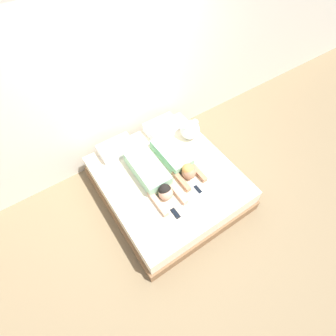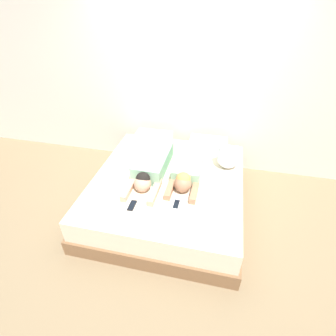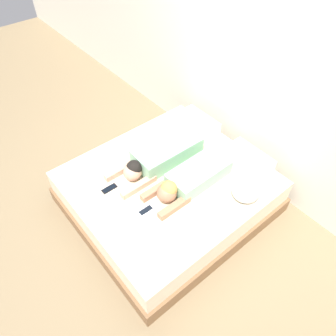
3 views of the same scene
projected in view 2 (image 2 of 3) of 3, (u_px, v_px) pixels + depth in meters
ground_plane at (168, 206)px, 3.44m from camera, size 12.00×12.00×0.00m
wall_back at (187, 80)px, 3.58m from camera, size 12.00×0.06×2.60m
bed at (168, 193)px, 3.30m from camera, size 1.83×1.97×0.46m
pillow_head_left at (153, 139)px, 3.81m from camera, size 0.51×0.30×0.15m
pillow_head_right at (208, 145)px, 3.67m from camera, size 0.51×0.30×0.15m
person_left at (151, 166)px, 3.21m from camera, size 0.37×1.08×0.22m
person_right at (187, 170)px, 3.16m from camera, size 0.35×0.96×0.23m
cell_phone_left at (132, 205)px, 2.77m from camera, size 0.07×0.16×0.01m
cell_phone_right at (176, 204)px, 2.79m from camera, size 0.07×0.16×0.01m
plush_toy at (229, 156)px, 3.28m from camera, size 0.30×0.30×0.31m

